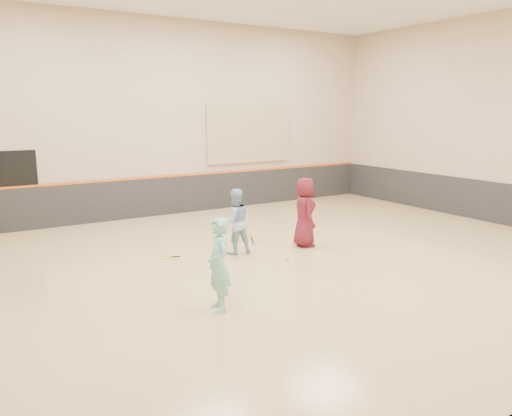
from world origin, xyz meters
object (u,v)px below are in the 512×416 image
instructor (235,221)px  girl (219,265)px  spare_racket (165,256)px  young_man (304,212)px

instructor → girl: bearing=61.6°
girl → spare_racket: girl is taller
young_man → spare_racket: young_man is taller
instructor → young_man: bearing=175.6°
girl → young_man: bearing=133.5°
girl → instructor: bearing=155.2°
young_man → girl: bearing=142.1°
girl → instructor: (1.87, 2.77, -0.02)m
instructor → young_man: young_man is taller
instructor → spare_racket: size_ratio=2.50×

